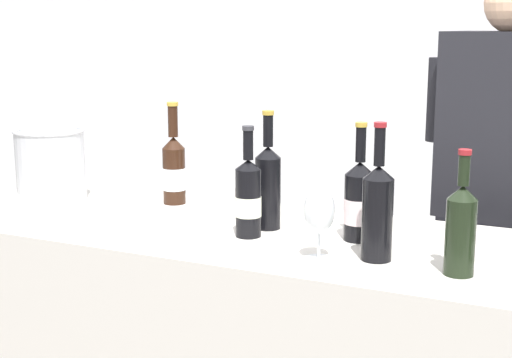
# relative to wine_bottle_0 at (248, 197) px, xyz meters

# --- Properties ---
(wall_back) EXTENTS (8.00, 0.10, 2.80)m
(wall_back) POSITION_rel_wine_bottle_0_xyz_m (0.13, 2.66, 0.33)
(wall_back) COLOR white
(wall_back) RESTS_ON ground_plane
(wine_bottle_0) EXTENTS (0.07, 0.07, 0.31)m
(wine_bottle_0) POSITION_rel_wine_bottle_0_xyz_m (0.00, 0.00, 0.00)
(wine_bottle_0) COLOR black
(wine_bottle_0) RESTS_ON counter
(wine_bottle_2) EXTENTS (0.07, 0.07, 0.34)m
(wine_bottle_2) POSITION_rel_wine_bottle_0_xyz_m (0.01, 0.10, 0.02)
(wine_bottle_2) COLOR black
(wine_bottle_2) RESTS_ON counter
(wine_bottle_3) EXTENTS (0.08, 0.08, 0.32)m
(wine_bottle_3) POSITION_rel_wine_bottle_0_xyz_m (0.29, 0.09, -0.00)
(wine_bottle_3) COLOR black
(wine_bottle_3) RESTS_ON counter
(wine_bottle_4) EXTENTS (0.07, 0.07, 0.30)m
(wine_bottle_4) POSITION_rel_wine_bottle_0_xyz_m (0.59, -0.08, 0.00)
(wine_bottle_4) COLOR black
(wine_bottle_4) RESTS_ON counter
(wine_bottle_5) EXTENTS (0.08, 0.08, 0.35)m
(wine_bottle_5) POSITION_rel_wine_bottle_0_xyz_m (0.38, -0.06, 0.02)
(wine_bottle_5) COLOR black
(wine_bottle_5) RESTS_ON counter
(wine_bottle_7) EXTENTS (0.08, 0.08, 0.33)m
(wine_bottle_7) POSITION_rel_wine_bottle_0_xyz_m (-0.39, 0.25, 0.00)
(wine_bottle_7) COLOR black
(wine_bottle_7) RESTS_ON counter
(wine_glass) EXTENTS (0.08, 0.08, 0.18)m
(wine_glass) POSITION_rel_wine_bottle_0_xyz_m (0.25, -0.12, 0.01)
(wine_glass) COLOR silver
(wine_glass) RESTS_ON counter
(ice_bucket) EXTENTS (0.23, 0.23, 0.24)m
(ice_bucket) POSITION_rel_wine_bottle_0_xyz_m (-0.77, 0.11, 0.01)
(ice_bucket) COLOR silver
(ice_bucket) RESTS_ON counter
(person_server) EXTENTS (0.55, 0.32, 1.70)m
(person_server) POSITION_rel_wine_bottle_0_xyz_m (0.58, 0.75, -0.24)
(person_server) COLOR black
(person_server) RESTS_ON ground_plane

